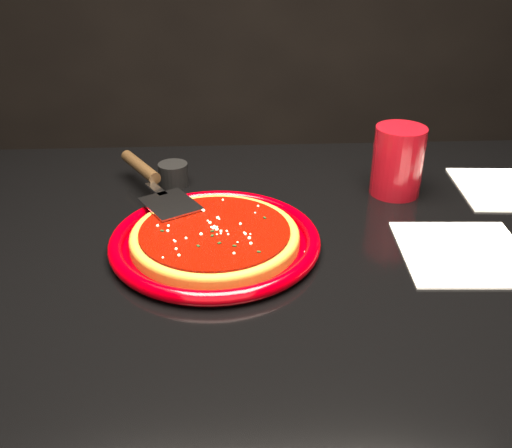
{
  "coord_description": "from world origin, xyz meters",
  "views": [
    {
      "loc": [
        -0.05,
        -0.71,
        1.17
      ],
      "look_at": [
        -0.01,
        0.02,
        0.77
      ],
      "focal_mm": 40.0,
      "sensor_mm": 36.0,
      "label": 1
    }
  ],
  "objects_px": {
    "pizza_server": "(155,182)",
    "ramekin": "(173,174)",
    "plate": "(215,241)",
    "table": "(263,426)",
    "cup": "(398,161)"
  },
  "relations": [
    {
      "from": "pizza_server",
      "to": "ramekin",
      "type": "height_order",
      "value": "pizza_server"
    },
    {
      "from": "plate",
      "to": "ramekin",
      "type": "xyz_separation_m",
      "value": [
        -0.08,
        0.22,
        0.01
      ]
    },
    {
      "from": "pizza_server",
      "to": "table",
      "type": "bearing_deg",
      "value": -70.66
    },
    {
      "from": "plate",
      "to": "ramekin",
      "type": "bearing_deg",
      "value": 109.0
    },
    {
      "from": "plate",
      "to": "cup",
      "type": "distance_m",
      "value": 0.35
    },
    {
      "from": "ramekin",
      "to": "plate",
      "type": "bearing_deg",
      "value": -71.0
    },
    {
      "from": "table",
      "to": "cup",
      "type": "height_order",
      "value": "cup"
    },
    {
      "from": "table",
      "to": "plate",
      "type": "relative_size",
      "value": 3.99
    },
    {
      "from": "cup",
      "to": "pizza_server",
      "type": "bearing_deg",
      "value": -177.41
    },
    {
      "from": "ramekin",
      "to": "pizza_server",
      "type": "bearing_deg",
      "value": -107.99
    },
    {
      "from": "pizza_server",
      "to": "cup",
      "type": "relative_size",
      "value": 2.55
    },
    {
      "from": "pizza_server",
      "to": "ramekin",
      "type": "relative_size",
      "value": 5.79
    },
    {
      "from": "cup",
      "to": "table",
      "type": "bearing_deg",
      "value": -145.54
    },
    {
      "from": "table",
      "to": "cup",
      "type": "bearing_deg",
      "value": 34.46
    },
    {
      "from": "cup",
      "to": "ramekin",
      "type": "height_order",
      "value": "cup"
    }
  ]
}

